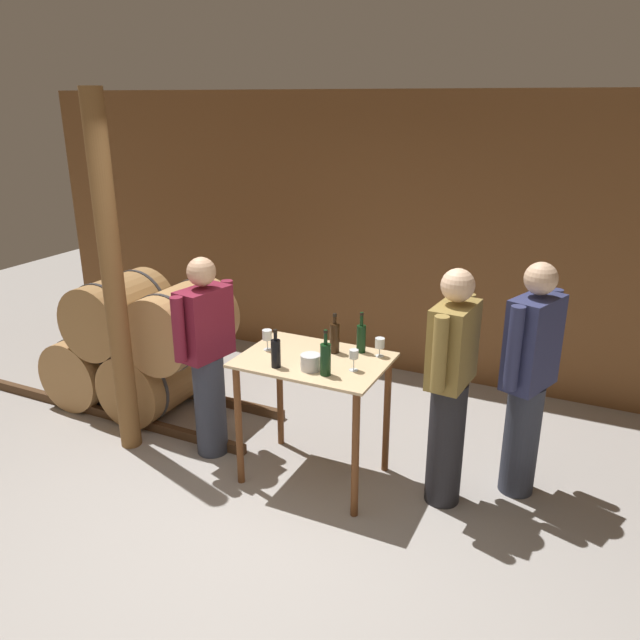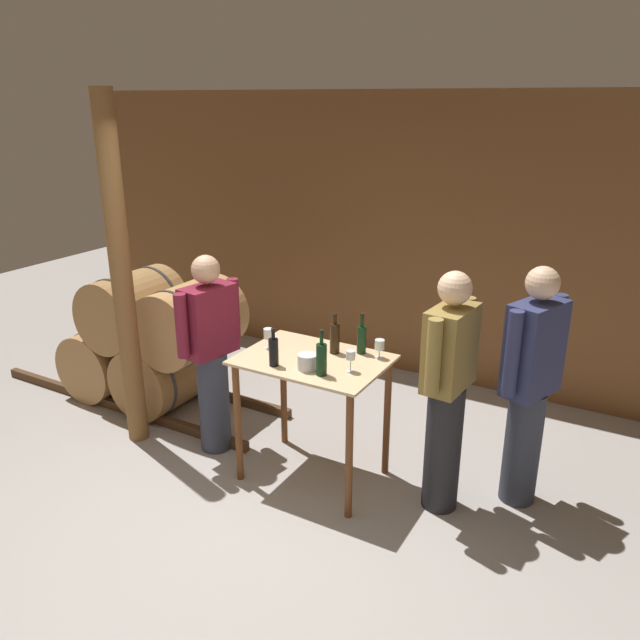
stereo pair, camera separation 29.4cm
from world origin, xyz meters
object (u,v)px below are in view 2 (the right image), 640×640
Objects in this scene: wine_glass_near_right at (380,345)px; person_host at (447,389)px; wine_bottle_left at (335,337)px; ice_bucket at (307,362)px; wooden_post at (122,278)px; wine_bottle_right at (362,338)px; wine_bottle_center at (322,358)px; wine_glass_near_left at (268,334)px; person_visitor_with_scarf at (530,383)px; person_visitor_bearded at (211,351)px; wine_bottle_far_left at (274,351)px; wine_glass_near_center at (351,356)px.

person_host is at bearing -11.77° from wine_glass_near_right.
wine_bottle_left is 0.34m from ice_bucket.
wine_glass_near_right is at bearing 50.83° from ice_bucket.
wooden_post is 1.86m from wine_bottle_right.
ice_bucket is at bearing 166.08° from wine_bottle_center.
wine_bottle_right is at bearing 22.01° from wine_glass_near_left.
person_visitor_with_scarf is at bearing 25.92° from ice_bucket.
person_visitor_bearded reaches higher than ice_bucket.
person_host reaches higher than ice_bucket.
wine_glass_near_right is at bearing -166.90° from person_visitor_with_scarf.
wine_glass_near_left is (-0.20, 0.24, 0.00)m from wine_bottle_far_left.
wine_bottle_far_left is 1.97× the size of wine_glass_near_right.
wine_glass_near_center is 1.21m from person_visitor_bearded.
person_host is at bearing 19.03° from ice_bucket.
wine_glass_near_right is (0.15, -0.02, -0.02)m from wine_bottle_right.
wine_bottle_far_left is 1.69m from person_visitor_with_scarf.
wine_bottle_left is 0.48m from wine_glass_near_left.
person_host is at bearing 5.20° from person_visitor_bearded.
wine_glass_near_center is 0.65m from person_host.
wine_glass_near_left is 1.12× the size of ice_bucket.
wine_glass_near_center is at bearing 5.35° from wooden_post.
person_visitor_with_scarf is 1.06× the size of person_visitor_bearded.
ice_bucket is (0.23, 0.06, -0.05)m from wine_bottle_far_left.
wine_glass_near_center is 1.18m from person_visitor_with_scarf.
person_visitor_with_scarf reaches higher than wine_bottle_right.
wooden_post is 18.52× the size of wine_glass_near_center.
wooden_post is 1.64× the size of person_host.
person_visitor_bearded reaches higher than wine_bottle_far_left.
ice_bucket is 1.45m from person_visitor_with_scarf.
person_visitor_with_scarf is (1.73, 0.46, -0.17)m from wine_glass_near_left.
wine_glass_near_center is 1.10× the size of ice_bucket.
wine_bottle_left reaches higher than ice_bucket.
wine_glass_near_center is at bearing -153.39° from person_visitor_with_scarf.
wine_bottle_left is 0.17× the size of person_visitor_with_scarf.
person_host is at bearing 17.21° from wine_glass_near_center.
person_visitor_with_scarf reaches higher than person_visitor_bearded.
wine_bottle_left is at bearing -167.04° from wine_glass_near_right.
person_visitor_with_scarf is (1.28, 0.30, -0.17)m from wine_bottle_left.
wine_bottle_center is 1.37m from person_visitor_with_scarf.
wine_bottle_right reaches higher than wine_bottle_far_left.
wine_bottle_left is at bearing 13.92° from wooden_post.
wine_bottle_center is 0.49m from wine_glass_near_right.
wooden_post reaches higher than person_host.
ice_bucket is 0.08× the size of person_host.
wine_bottle_center reaches higher than wine_bottle_left.
person_visitor_bearded reaches higher than wine_bottle_right.
wine_glass_near_center reaches higher than ice_bucket.
person_visitor_with_scarf is at bearing 13.10° from wine_glass_near_right.
wine_bottle_left reaches higher than wine_glass_near_left.
wine_glass_near_center is (0.69, -0.07, -0.00)m from wine_glass_near_left.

